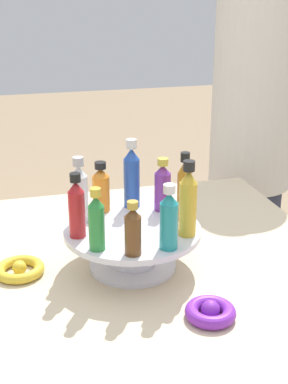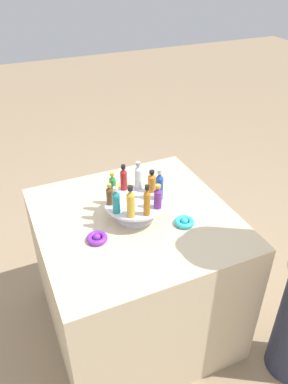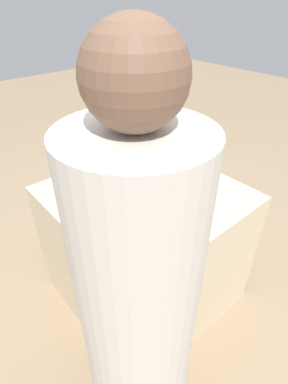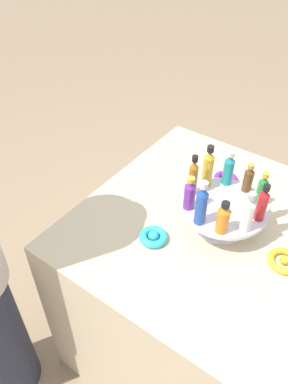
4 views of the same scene
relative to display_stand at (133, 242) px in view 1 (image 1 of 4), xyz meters
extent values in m
cylinder|color=silver|center=(0.00, 0.00, -0.05)|extent=(0.18, 0.18, 0.01)
cylinder|color=silver|center=(0.00, 0.00, -0.01)|extent=(0.09, 0.09, 0.07)
cylinder|color=silver|center=(0.00, 0.00, 0.03)|extent=(0.28, 0.28, 0.01)
cylinder|color=#702D93|center=(-0.07, 0.09, 0.07)|extent=(0.04, 0.04, 0.08)
cone|color=#702D93|center=(-0.07, 0.09, 0.13)|extent=(0.03, 0.03, 0.02)
cylinder|color=gold|center=(-0.07, 0.09, 0.14)|extent=(0.02, 0.02, 0.02)
cylinder|color=#234CAD|center=(-0.11, 0.03, 0.09)|extent=(0.04, 0.04, 0.11)
cone|color=#234CAD|center=(-0.11, 0.03, 0.15)|extent=(0.03, 0.03, 0.02)
cylinder|color=silver|center=(-0.11, 0.03, 0.18)|extent=(0.02, 0.02, 0.02)
cylinder|color=orange|center=(-0.10, -0.04, 0.07)|extent=(0.04, 0.04, 0.08)
cone|color=orange|center=(-0.10, -0.04, 0.12)|extent=(0.04, 0.04, 0.02)
cylinder|color=black|center=(-0.10, -0.04, 0.14)|extent=(0.02, 0.02, 0.01)
cylinder|color=silver|center=(-0.06, -0.10, 0.08)|extent=(0.03, 0.03, 0.10)
cone|color=silver|center=(-0.06, -0.10, 0.14)|extent=(0.03, 0.03, 0.02)
cylinder|color=#B2B2B7|center=(-0.06, -0.10, 0.16)|extent=(0.02, 0.02, 0.02)
cylinder|color=#B21E23|center=(0.01, -0.11, 0.08)|extent=(0.03, 0.03, 0.09)
cone|color=#B21E23|center=(0.01, -0.11, 0.14)|extent=(0.03, 0.03, 0.02)
cylinder|color=black|center=(0.01, -0.11, 0.15)|extent=(0.02, 0.02, 0.02)
cylinder|color=#288438|center=(0.07, -0.09, 0.08)|extent=(0.03, 0.03, 0.09)
cone|color=#288438|center=(0.07, -0.09, 0.13)|extent=(0.03, 0.03, 0.02)
cylinder|color=gold|center=(0.07, -0.09, 0.15)|extent=(0.02, 0.02, 0.02)
cylinder|color=brown|center=(0.11, -0.03, 0.07)|extent=(0.03, 0.03, 0.07)
cone|color=brown|center=(0.11, -0.03, 0.11)|extent=(0.03, 0.03, 0.02)
cylinder|color=#B79338|center=(0.11, -0.03, 0.13)|extent=(0.02, 0.02, 0.01)
cylinder|color=teal|center=(0.10, 0.04, 0.08)|extent=(0.03, 0.03, 0.09)
cone|color=teal|center=(0.10, 0.04, 0.13)|extent=(0.03, 0.03, 0.02)
cylinder|color=silver|center=(0.10, 0.04, 0.15)|extent=(0.02, 0.02, 0.02)
cylinder|color=gold|center=(0.06, 0.10, 0.09)|extent=(0.03, 0.03, 0.11)
cone|color=gold|center=(0.06, 0.10, 0.15)|extent=(0.03, 0.03, 0.02)
cylinder|color=black|center=(0.06, 0.10, 0.17)|extent=(0.02, 0.02, 0.02)
cylinder|color=#AD6B19|center=(-0.01, 0.11, 0.08)|extent=(0.03, 0.03, 0.11)
cone|color=#AD6B19|center=(-0.01, 0.11, 0.15)|extent=(0.03, 0.03, 0.02)
cylinder|color=black|center=(-0.01, 0.11, 0.17)|extent=(0.02, 0.02, 0.02)
torus|color=gold|center=(-0.03, -0.23, -0.05)|extent=(0.10, 0.10, 0.02)
sphere|color=gold|center=(-0.03, -0.23, -0.04)|extent=(0.03, 0.03, 0.03)
torus|color=purple|center=(0.21, 0.09, -0.04)|extent=(0.09, 0.09, 0.02)
sphere|color=purple|center=(0.21, 0.09, -0.04)|extent=(0.03, 0.03, 0.03)
torus|color=#2DB7CC|center=(-0.18, 0.14, -0.04)|extent=(0.09, 0.09, 0.02)
sphere|color=#2DB7CC|center=(-0.18, 0.14, -0.04)|extent=(0.03, 0.03, 0.03)
cylinder|color=#282D42|center=(-0.61, 0.56, -0.48)|extent=(0.23, 0.23, 0.67)
cylinder|color=beige|center=(-0.61, 0.56, 0.24)|extent=(0.27, 0.27, 0.77)
camera|label=1|loc=(0.95, -0.23, 0.49)|focal=50.00mm
camera|label=2|loc=(0.52, 1.28, 1.01)|focal=35.00mm
camera|label=3|loc=(-0.95, 0.83, 0.81)|focal=28.00mm
camera|label=4|loc=(-0.84, -0.30, 0.84)|focal=35.00mm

